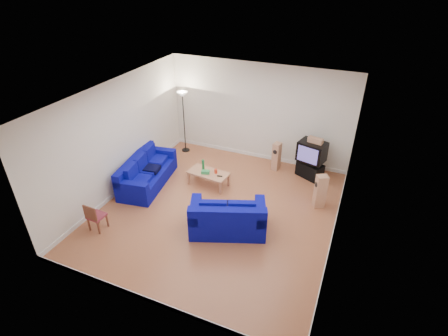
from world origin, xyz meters
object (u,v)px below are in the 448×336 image
at_px(sofa_loveseat, 228,220).
at_px(tv_stand, 310,170).
at_px(coffee_table, 208,174).
at_px(television, 312,151).
at_px(sofa_three_seat, 146,174).

relative_size(sofa_loveseat, tv_stand, 2.67).
bearing_deg(tv_stand, sofa_loveseat, -85.75).
height_order(coffee_table, television, television).
bearing_deg(coffee_table, tv_stand, 31.55).
bearing_deg(sofa_three_seat, tv_stand, 108.54).
bearing_deg(sofa_loveseat, tv_stand, 46.74).
xyz_separation_m(sofa_three_seat, television, (4.42, 2.30, 0.56)).
height_order(sofa_loveseat, tv_stand, sofa_loveseat).
distance_m(sofa_loveseat, coffee_table, 2.14).
distance_m(coffee_table, television, 3.17).
relative_size(sofa_loveseat, television, 2.30).
distance_m(sofa_loveseat, television, 3.64).
bearing_deg(sofa_three_seat, television, 108.60).
bearing_deg(coffee_table, sofa_loveseat, -52.17).
bearing_deg(coffee_table, television, 31.67).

